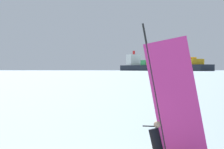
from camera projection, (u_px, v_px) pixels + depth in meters
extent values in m
cylinder|color=black|center=(155.00, 92.00, 15.06)|extent=(0.84, 0.07, 4.19)
cube|color=#D8338C|center=(176.00, 101.00, 14.89)|extent=(2.00, 0.07, 3.91)
cylinder|color=black|center=(164.00, 127.00, 15.00)|extent=(1.34, 0.05, 0.04)
cylinder|color=black|center=(157.00, 145.00, 15.06)|extent=(0.54, 0.33, 1.05)
sphere|color=tan|center=(157.00, 124.00, 15.06)|extent=(0.22, 0.22, 0.22)
cube|color=black|center=(162.00, 68.00, 751.62)|extent=(167.87, 172.41, 8.81)
cube|color=silver|center=(134.00, 60.00, 824.50)|extent=(25.23, 25.11, 17.94)
cylinder|color=red|center=(134.00, 53.00, 824.36)|extent=(4.00, 4.00, 6.00)
cube|color=#2D8C47|center=(149.00, 63.00, 784.31)|extent=(25.45, 25.32, 7.80)
cube|color=gold|center=(154.00, 63.00, 769.43)|extent=(25.45, 25.32, 5.20)
cube|color=#1E66AD|center=(160.00, 63.00, 754.54)|extent=(25.45, 25.32, 5.20)
cube|color=#1E66AD|center=(167.00, 61.00, 739.61)|extent=(25.45, 25.32, 10.40)
cube|color=#99999E|center=(173.00, 61.00, 724.72)|extent=(25.45, 25.32, 10.40)
cube|color=red|center=(180.00, 63.00, 709.85)|extent=(25.45, 25.32, 5.20)
cube|color=gold|center=(187.00, 61.00, 694.93)|extent=(25.45, 25.32, 10.40)
cube|color=gold|center=(195.00, 62.00, 680.05)|extent=(25.45, 25.32, 7.80)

